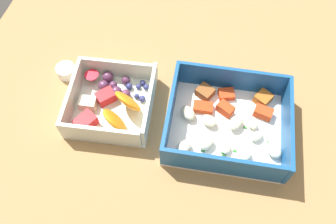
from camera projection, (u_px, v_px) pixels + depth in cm
name	position (u px, v px, depth cm)	size (l,w,h in cm)	color
table_surface	(177.00, 118.00, 60.26)	(80.00, 80.00, 2.00)	#9E7547
pasta_container	(227.00, 122.00, 56.73)	(20.32, 17.90, 5.83)	white
fruit_bowl	(111.00, 102.00, 58.59)	(15.02, 15.03, 5.85)	silver
paper_cup_liner	(66.00, 71.00, 62.96)	(3.39, 3.39, 1.99)	white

